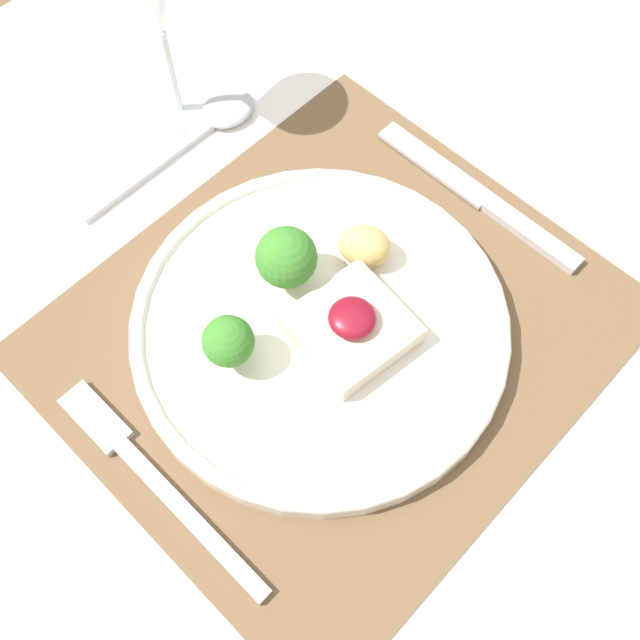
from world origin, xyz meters
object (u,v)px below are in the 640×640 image
Objects in this scene: knife at (490,204)px; spoon at (210,122)px; dinner_plate at (319,321)px; fork at (147,473)px.

spoon reaches higher than knife.
spoon is at bearing 114.41° from knife.
dinner_plate is at bearing -110.54° from spoon.
knife is at bearing -2.39° from fork.
spoon is (0.08, 0.22, -0.01)m from dinner_plate.
fork is 1.00× the size of knife.
knife reaches higher than fork.
spoon reaches higher than fork.
fork is (-0.17, 0.01, -0.01)m from dinner_plate.
fork is at bearing -140.04° from spoon.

